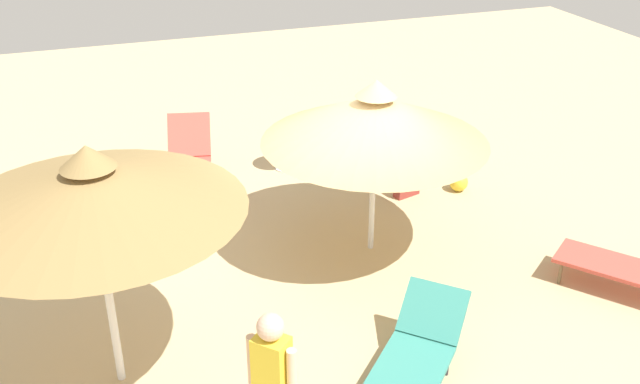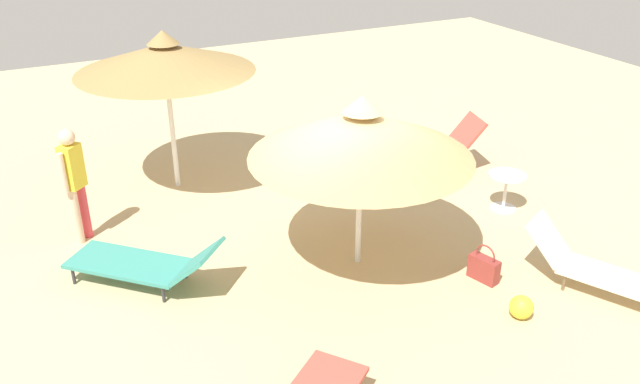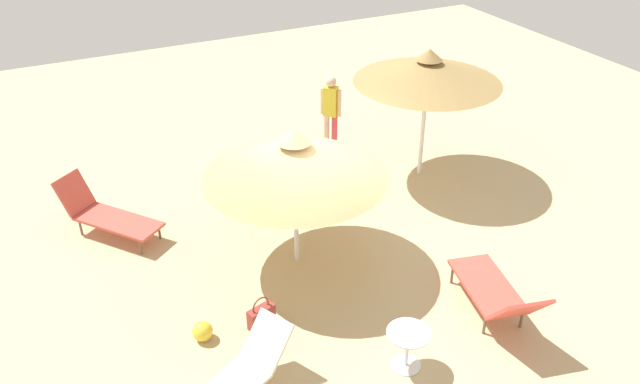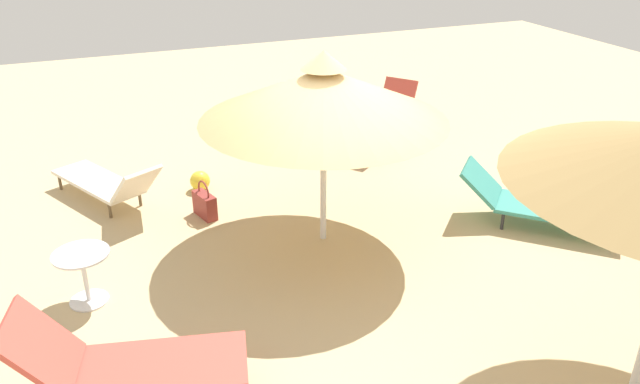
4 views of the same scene
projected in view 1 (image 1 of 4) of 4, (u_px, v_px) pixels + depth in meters
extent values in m
cube|color=tan|center=(329.00, 262.00, 9.87)|extent=(24.00, 24.00, 0.10)
cylinder|color=white|center=(107.00, 282.00, 7.19)|extent=(0.08, 0.08, 2.43)
cone|color=#997A47|center=(92.00, 189.00, 6.72)|extent=(2.89, 2.89, 0.45)
cone|color=#997A47|center=(87.00, 156.00, 6.57)|extent=(0.52, 0.52, 0.22)
cylinder|color=white|center=(373.00, 182.00, 9.67)|extent=(0.08, 0.08, 2.02)
cone|color=tan|center=(375.00, 119.00, 9.26)|extent=(2.96, 2.96, 0.62)
cone|color=tan|center=(376.00, 88.00, 9.07)|extent=(0.53, 0.53, 0.22)
cube|color=#CC4C3F|center=(187.00, 177.00, 11.31)|extent=(1.01, 1.55, 0.05)
cylinder|color=brown|center=(206.00, 205.00, 10.89)|extent=(0.04, 0.04, 0.34)
cylinder|color=brown|center=(166.00, 207.00, 10.84)|extent=(0.04, 0.04, 0.34)
cylinder|color=brown|center=(208.00, 171.00, 11.95)|extent=(0.04, 0.04, 0.34)
cylinder|color=brown|center=(172.00, 172.00, 11.90)|extent=(0.04, 0.04, 0.34)
cube|color=#CC4C3F|center=(189.00, 135.00, 12.00)|extent=(0.79, 0.65, 0.62)
cube|color=#CC4C3F|center=(622.00, 268.00, 9.05)|extent=(1.46, 1.64, 0.05)
cylinder|color=brown|center=(560.00, 273.00, 9.27)|extent=(0.04, 0.04, 0.30)
cylinder|color=brown|center=(572.00, 255.00, 9.65)|extent=(0.04, 0.04, 0.30)
cylinder|color=#2D2D33|center=(447.00, 365.00, 7.73)|extent=(0.04, 0.04, 0.24)
cylinder|color=#2D2D33|center=(395.00, 350.00, 7.95)|extent=(0.04, 0.04, 0.24)
cube|color=teal|center=(433.00, 311.00, 7.96)|extent=(0.85, 0.85, 0.45)
cube|color=silver|center=(435.00, 141.00, 12.87)|extent=(1.70, 1.23, 0.05)
cylinder|color=brown|center=(445.00, 134.00, 13.51)|extent=(0.04, 0.04, 0.23)
cylinder|color=brown|center=(467.00, 141.00, 13.22)|extent=(0.04, 0.04, 0.23)
cylinder|color=brown|center=(400.00, 155.00, 12.64)|extent=(0.04, 0.04, 0.23)
cylinder|color=brown|center=(422.00, 163.00, 12.34)|extent=(0.04, 0.04, 0.23)
cube|color=silver|center=(399.00, 143.00, 12.07)|extent=(0.70, 0.73, 0.53)
cube|color=yellow|center=(272.00, 370.00, 6.08)|extent=(0.36, 0.36, 0.65)
sphere|color=beige|center=(270.00, 327.00, 5.88)|extent=(0.23, 0.23, 0.23)
cylinder|color=beige|center=(253.00, 365.00, 6.17)|extent=(0.09, 0.09, 0.60)
cylinder|color=beige|center=(292.00, 379.00, 6.01)|extent=(0.09, 0.09, 0.60)
cube|color=maroon|center=(407.00, 186.00, 11.46)|extent=(0.45, 0.27, 0.34)
torus|color=maroon|center=(407.00, 173.00, 11.36)|extent=(0.29, 0.10, 0.29)
cylinder|color=silver|center=(286.00, 136.00, 12.19)|extent=(0.60, 0.60, 0.02)
cylinder|color=silver|center=(287.00, 152.00, 12.33)|extent=(0.05, 0.05, 0.58)
cylinder|color=silver|center=(287.00, 167.00, 12.46)|extent=(0.42, 0.42, 0.02)
sphere|color=yellow|center=(459.00, 182.00, 11.63)|extent=(0.30, 0.30, 0.30)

